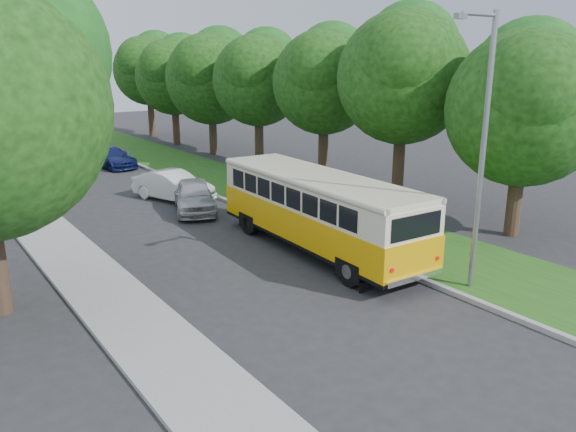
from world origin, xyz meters
TOP-DOWN VIEW (x-y plane):
  - ground at (0.00, 0.00)m, footprint 120.00×120.00m
  - curb at (3.60, 5.00)m, footprint 0.20×70.00m
  - grass_verge at (5.95, 5.00)m, footprint 4.50×70.00m
  - sidewalk at (-4.80, 5.00)m, footprint 2.20×70.00m
  - treeline at (3.15, 17.99)m, footprint 24.27×41.91m
  - lamppost_near at (4.21, -2.50)m, footprint 1.71×0.16m
  - lamppost_far at (-4.70, 16.00)m, footprint 1.71×0.16m
  - warning_sign at (-4.50, 11.98)m, footprint 0.56×0.10m
  - vintage_bus at (2.73, 2.95)m, footprint 2.92×9.80m
  - car_silver at (1.58, 10.50)m, footprint 3.23×4.67m
  - car_white at (1.68, 13.01)m, footprint 2.95×4.64m
  - car_blue at (2.06, 23.30)m, footprint 2.43×4.63m
  - car_grey at (2.28, 25.78)m, footprint 3.11×5.07m

SIDE VIEW (x-z plane):
  - ground at x=0.00m, z-range 0.00..0.00m
  - sidewalk at x=-4.80m, z-range 0.00..0.12m
  - grass_verge at x=5.95m, z-range 0.00..0.13m
  - curb at x=3.60m, z-range 0.00..0.15m
  - car_blue at x=2.06m, z-range 0.00..1.28m
  - car_grey at x=2.28m, z-range 0.00..1.31m
  - car_white at x=1.68m, z-range 0.00..1.44m
  - car_silver at x=1.58m, z-range 0.00..1.48m
  - vintage_bus at x=2.73m, z-range 0.00..2.88m
  - warning_sign at x=-4.50m, z-range 0.46..2.96m
  - lamppost_far at x=-4.70m, z-range 0.37..7.87m
  - lamppost_near at x=4.21m, z-range 0.37..8.37m
  - treeline at x=3.15m, z-range 1.20..10.66m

